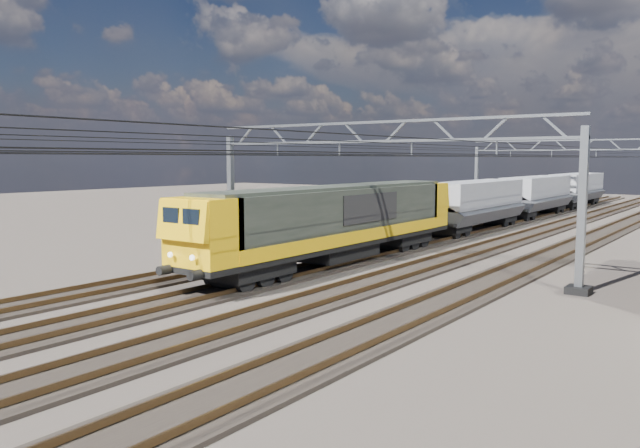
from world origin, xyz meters
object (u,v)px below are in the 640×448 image
Objects in this scene: catenary_gantry_far at (573,174)px; locomotive at (338,219)px; hopper_wagon_mid at (537,193)px; catenary_gantry_mid at (374,188)px; hopper_wagon_third at (577,187)px; hopper_wagon_lead at (476,201)px.

catenary_gantry_far is 0.94× the size of locomotive.
hopper_wagon_mid is (-2.00, -4.23, -1.67)m from catenary_gantry_far.
locomotive reaches higher than hopper_wagon_mid.
hopper_wagon_third is at bearing 92.49° from catenary_gantry_mid.
hopper_wagon_third is at bearing 101.35° from catenary_gantry_far.
hopper_wagon_mid is at bearing 93.60° from catenary_gantry_mid.
catenary_gantry_far is 1.53× the size of hopper_wagon_mid.
catenary_gantry_mid is 36.00m from catenary_gantry_far.
catenary_gantry_far is at bearing 83.81° from hopper_wagon_lead.
hopper_wagon_mid is (-0.00, 31.90, -0.09)m from locomotive.
catenary_gantry_far is 10.30m from hopper_wagon_third.
catenary_gantry_mid is 2.55m from locomotive.
hopper_wagon_third is at bearing 90.00° from hopper_wagon_lead.
locomotive is at bearing -90.00° from hopper_wagon_third.
catenary_gantry_mid is 46.04m from hopper_wagon_third.
catenary_gantry_mid is at bearing -87.51° from hopper_wagon_third.
hopper_wagon_mid is at bearing 90.00° from locomotive.
hopper_wagon_lead is at bearing -96.19° from catenary_gantry_far.
catenary_gantry_mid is at bearing -86.40° from hopper_wagon_mid.
locomotive is 31.90m from hopper_wagon_mid.
locomotive reaches higher than hopper_wagon_lead.
locomotive is at bearing -93.17° from catenary_gantry_far.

